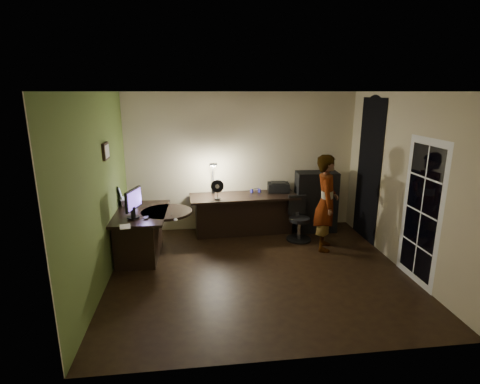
{
  "coord_description": "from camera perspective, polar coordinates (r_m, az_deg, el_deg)",
  "views": [
    {
      "loc": [
        -0.92,
        -5.22,
        2.7
      ],
      "look_at": [
        -0.15,
        1.05,
        1.0
      ],
      "focal_mm": 28.0,
      "sensor_mm": 36.0,
      "label": 1
    }
  ],
  "objects": [
    {
      "name": "speaker",
      "position": [
        5.97,
        -15.96,
        -3.09
      ],
      "size": [
        0.09,
        0.09,
        0.19
      ],
      "primitive_type": "cylinder",
      "rotation": [
        0.0,
        0.0,
        0.2
      ],
      "color": "black",
      "rests_on": "desk_left"
    },
    {
      "name": "wall_back",
      "position": [
        7.41,
        0.25,
        4.56
      ],
      "size": [
        4.5,
        0.01,
        2.7
      ],
      "primitive_type": "cube",
      "color": "#C0B38D",
      "rests_on": "floor"
    },
    {
      "name": "arched_doorway",
      "position": [
        7.25,
        19.03,
        3.1
      ],
      "size": [
        0.01,
        0.9,
        2.6
      ],
      "primitive_type": "cube",
      "color": "black",
      "rests_on": "floor"
    },
    {
      "name": "pen",
      "position": [
        6.08,
        -10.38,
        -3.3
      ],
      "size": [
        0.02,
        0.14,
        0.01
      ],
      "primitive_type": "cube",
      "rotation": [
        0.0,
        0.0,
        0.06
      ],
      "color": "black",
      "rests_on": "desk_left"
    },
    {
      "name": "laptop_stand",
      "position": [
        6.77,
        -16.74,
        -1.39
      ],
      "size": [
        0.32,
        0.29,
        0.11
      ],
      "primitive_type": "cube",
      "rotation": [
        0.0,
        0.0,
        0.39
      ],
      "color": "silver",
      "rests_on": "desk_left"
    },
    {
      "name": "floor",
      "position": [
        5.95,
        2.73,
        -11.99
      ],
      "size": [
        4.5,
        4.0,
        0.01
      ],
      "primitive_type": "cube",
      "color": "black",
      "rests_on": "ground"
    },
    {
      "name": "notepad",
      "position": [
        5.68,
        -17.11,
        -5.08
      ],
      "size": [
        0.19,
        0.23,
        0.01
      ],
      "primitive_type": "cube",
      "rotation": [
        0.0,
        0.0,
        0.19
      ],
      "color": "silver",
      "rests_on": "desk_left"
    },
    {
      "name": "desk_right",
      "position": [
        7.29,
        0.59,
        -3.45
      ],
      "size": [
        2.09,
        0.82,
        0.77
      ],
      "primitive_type": "cube",
      "rotation": [
        0.0,
        0.0,
        0.05
      ],
      "color": "black",
      "rests_on": "floor"
    },
    {
      "name": "mouse",
      "position": [
        5.76,
        -9.78,
        -4.2
      ],
      "size": [
        0.06,
        0.1,
        0.04
      ],
      "primitive_type": "ellipsoid",
      "rotation": [
        0.0,
        0.0,
        0.02
      ],
      "color": "silver",
      "rests_on": "desk_left"
    },
    {
      "name": "monitor",
      "position": [
        6.01,
        -16.05,
        -2.26
      ],
      "size": [
        0.24,
        0.51,
        0.33
      ],
      "primitive_type": "cube",
      "rotation": [
        0.0,
        0.0,
        -0.29
      ],
      "color": "black",
      "rests_on": "desk_left"
    },
    {
      "name": "french_door",
      "position": [
        5.88,
        25.91,
        -2.81
      ],
      "size": [
        0.02,
        0.92,
        2.1
      ],
      "primitive_type": "cube",
      "color": "white",
      "rests_on": "floor"
    },
    {
      "name": "wall_front",
      "position": [
        3.61,
        8.41,
        -7.08
      ],
      "size": [
        4.5,
        0.01,
        2.7
      ],
      "primitive_type": "cube",
      "color": "#C0B38D",
      "rests_on": "floor"
    },
    {
      "name": "cabinet",
      "position": [
        7.54,
        11.47,
        -1.45
      ],
      "size": [
        0.82,
        0.44,
        1.19
      ],
      "primitive_type": "cube",
      "rotation": [
        0.0,
        0.0,
        -0.06
      ],
      "color": "black",
      "rests_on": "floor"
    },
    {
      "name": "phone",
      "position": [
        6.01,
        -14.12,
        -3.75
      ],
      "size": [
        0.07,
        0.13,
        0.01
      ],
      "primitive_type": "cube",
      "rotation": [
        0.0,
        0.0,
        -0.04
      ],
      "color": "black",
      "rests_on": "desk_left"
    },
    {
      "name": "headphones",
      "position": [
        7.32,
        2.39,
        0.25
      ],
      "size": [
        0.21,
        0.15,
        0.09
      ],
      "primitive_type": "cube",
      "rotation": [
        0.0,
        0.0,
        0.38
      ],
      "color": "#292698",
      "rests_on": "desk_right"
    },
    {
      "name": "desk_left",
      "position": [
        6.49,
        -14.67,
        -6.27
      ],
      "size": [
        0.88,
        1.39,
        0.79
      ],
      "primitive_type": "cube",
      "rotation": [
        0.0,
        0.0,
        -0.03
      ],
      "color": "black",
      "rests_on": "floor"
    },
    {
      "name": "person",
      "position": [
        6.63,
        13.0,
        -1.62
      ],
      "size": [
        0.56,
        0.69,
        1.68
      ],
      "primitive_type": "imported",
      "rotation": [
        0.0,
        0.0,
        1.28
      ],
      "color": "#D8A88C",
      "rests_on": "floor"
    },
    {
      "name": "printer",
      "position": [
        7.44,
        5.87,
        0.79
      ],
      "size": [
        0.45,
        0.37,
        0.18
      ],
      "primitive_type": "cube",
      "rotation": [
        0.0,
        0.0,
        -0.12
      ],
      "color": "black",
      "rests_on": "desk_right"
    },
    {
      "name": "wall_left",
      "position": [
        5.55,
        -20.67,
        0.0
      ],
      "size": [
        0.01,
        4.0,
        2.7
      ],
      "primitive_type": "cube",
      "color": "#C0B38D",
      "rests_on": "floor"
    },
    {
      "name": "desk_lamp",
      "position": [
        7.23,
        -4.16,
        2.39
      ],
      "size": [
        0.21,
        0.33,
        0.67
      ],
      "primitive_type": "cube",
      "rotation": [
        0.0,
        0.0,
        -0.16
      ],
      "color": "black",
      "rests_on": "desk_right"
    },
    {
      "name": "ceiling",
      "position": [
        5.3,
        3.11,
        15.1
      ],
      "size": [
        4.5,
        4.0,
        0.01
      ],
      "primitive_type": "cube",
      "color": "silver",
      "rests_on": "floor"
    },
    {
      "name": "framed_picture",
      "position": [
        5.88,
        -19.8,
        5.86
      ],
      "size": [
        0.04,
        0.3,
        0.25
      ],
      "primitive_type": "cube",
      "color": "black",
      "rests_on": "wall_left"
    },
    {
      "name": "office_chair",
      "position": [
        7.04,
        9.05,
        -4.12
      ],
      "size": [
        0.46,
        0.46,
        0.82
      ],
      "primitive_type": "cube",
      "rotation": [
        0.0,
        0.0,
        0.01
      ],
      "color": "black",
      "rests_on": "floor"
    },
    {
      "name": "green_wall_overlay",
      "position": [
        5.55,
        -20.52,
        0.01
      ],
      "size": [
        0.0,
        4.0,
        2.7
      ],
      "primitive_type": "cube",
      "color": "#51672B",
      "rests_on": "floor"
    },
    {
      "name": "desk_fan",
      "position": [
        6.86,
        -3.48,
        0.42
      ],
      "size": [
        0.25,
        0.15,
        0.37
      ],
      "primitive_type": "cube",
      "rotation": [
        0.0,
        0.0,
        -0.07
      ],
      "color": "black",
      "rests_on": "desk_right"
    },
    {
      "name": "wall_right",
      "position": [
        6.26,
        23.7,
        1.32
      ],
      "size": [
        0.01,
        4.0,
        2.7
      ],
      "primitive_type": "cube",
      "color": "#C0B38D",
      "rests_on": "floor"
    },
    {
      "name": "laptop",
      "position": [
        6.72,
        -16.63,
        0.04
      ],
      "size": [
        0.43,
        0.42,
        0.24
      ],
      "primitive_type": "cube",
      "rotation": [
        0.0,
        0.0,
        0.35
      ],
      "color": "silver",
      "rests_on": "laptop_stand"
    }
  ]
}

